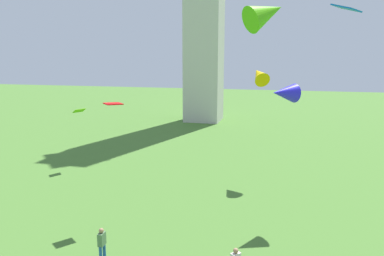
# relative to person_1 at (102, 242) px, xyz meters

# --- Properties ---
(person_1) EXTENTS (0.29, 0.57, 1.83)m
(person_1) POSITION_rel_person_1_xyz_m (0.00, 0.00, 0.00)
(person_1) COLOR #235693
(person_1) RESTS_ON ground_plane
(kite_flying_0) EXTENTS (1.49, 1.54, 0.53)m
(kite_flying_0) POSITION_rel_person_1_xyz_m (11.59, 4.49, 11.88)
(kite_flying_0) COLOR blue
(kite_flying_1) EXTENTS (2.99, 2.81, 2.23)m
(kite_flying_1) POSITION_rel_person_1_xyz_m (7.64, 5.53, 11.86)
(kite_flying_1) COLOR #4DB70E
(kite_flying_2) EXTENTS (2.12, 2.58, 1.99)m
(kite_flying_2) POSITION_rel_person_1_xyz_m (6.59, 16.38, 8.00)
(kite_flying_2) COLOR #E1B304
(kite_flying_3) EXTENTS (1.12, 1.28, 0.42)m
(kite_flying_3) POSITION_rel_person_1_xyz_m (-10.19, 14.60, 4.49)
(kite_flying_3) COLOR #72D917
(kite_flying_4) EXTENTS (2.17, 2.11, 1.33)m
(kite_flying_4) POSITION_rel_person_1_xyz_m (8.78, 8.20, 7.26)
(kite_flying_4) COLOR #2922F2
(kite_flying_5) EXTENTS (1.28, 1.33, 0.14)m
(kite_flying_5) POSITION_rel_person_1_xyz_m (-1.75, 5.28, 6.58)
(kite_flying_5) COLOR red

